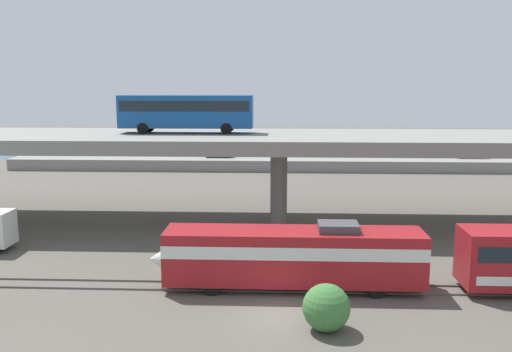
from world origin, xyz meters
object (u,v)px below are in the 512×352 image
parked_car_3 (470,153)px  parked_car_4 (219,152)px  train_locomotive (281,254)px  parked_car_0 (424,151)px  parked_car_2 (420,148)px  transit_bus_on_overpass (186,110)px  parked_car_1 (353,150)px

parked_car_3 → parked_car_4: size_ratio=1.10×
train_locomotive → parked_car_0: (21.63, 50.23, 0.22)m
train_locomotive → parked_car_2: 58.39m
transit_bus_on_overpass → parked_car_0: size_ratio=2.68×
parked_car_1 → parked_car_2: size_ratio=1.04×
parked_car_3 → train_locomotive: bearing=-119.8°
parked_car_3 → parked_car_4: bearing=-178.9°
transit_bus_on_overpass → parked_car_1: size_ratio=2.72×
parked_car_3 → parked_car_1: bearing=172.1°
parked_car_0 → parked_car_3: (6.33, -1.46, 0.00)m
transit_bus_on_overpass → parked_car_2: size_ratio=2.83×
transit_bus_on_overpass → parked_car_2: (30.49, 37.12, -7.66)m
train_locomotive → transit_bus_on_overpass: (-8.53, 16.98, 7.89)m
train_locomotive → parked_car_4: bearing=-79.2°
train_locomotive → parked_car_1: (11.11, 51.09, 0.22)m
train_locomotive → parked_car_0: bearing=-113.3°
parked_car_4 → parked_car_1: bearing=-171.4°
train_locomotive → parked_car_4: size_ratio=4.13×
train_locomotive → parked_car_4: 48.88m
parked_car_3 → parked_car_4: 37.10m
parked_car_0 → parked_car_2: same height
transit_bus_on_overpass → parked_car_4: transit_bus_on_overpass is taller
parked_car_2 → parked_car_3: bearing=138.3°
transit_bus_on_overpass → parked_car_4: bearing=91.1°
parked_car_0 → train_locomotive: bearing=66.7°
parked_car_0 → parked_car_1: (-10.51, 0.86, 0.00)m
transit_bus_on_overpass → parked_car_2: 48.64m
parked_car_4 → parked_car_3: bearing=-178.9°
parked_car_1 → parked_car_3: 17.01m
transit_bus_on_overpass → parked_car_2: transit_bus_on_overpass is taller
parked_car_0 → transit_bus_on_overpass: bearing=47.8°
parked_car_0 → parked_car_4: same height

